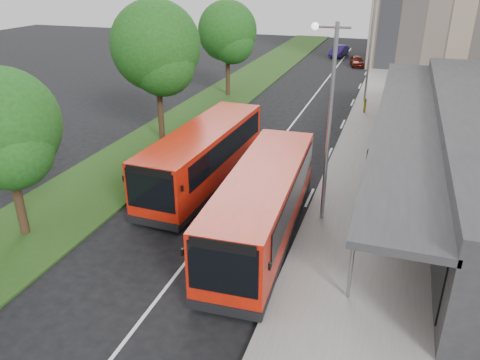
# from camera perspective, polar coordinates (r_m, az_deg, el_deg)

# --- Properties ---
(ground) EXTENTS (120.00, 120.00, 0.00)m
(ground) POSITION_cam_1_polar(r_m,az_deg,el_deg) (19.70, -3.29, -5.72)
(ground) COLOR black
(ground) RESTS_ON ground
(pavement) EXTENTS (5.00, 80.00, 0.15)m
(pavement) POSITION_cam_1_polar(r_m,az_deg,el_deg) (37.06, 17.39, 8.01)
(pavement) COLOR gray
(pavement) RESTS_ON ground
(grass_verge) EXTENTS (5.00, 80.00, 0.10)m
(grass_verge) POSITION_cam_1_polar(r_m,az_deg,el_deg) (39.45, -1.98, 10.03)
(grass_verge) COLOR #1C3F14
(grass_verge) RESTS_ON ground
(lane_centre_line) EXTENTS (0.12, 70.00, 0.01)m
(lane_centre_line) POSITION_cam_1_polar(r_m,az_deg,el_deg) (32.94, 6.47, 6.86)
(lane_centre_line) COLOR silver
(lane_centre_line) RESTS_ON ground
(kerb_dashes) EXTENTS (0.12, 56.00, 0.01)m
(kerb_dashes) POSITION_cam_1_polar(r_m,az_deg,el_deg) (36.26, 13.03, 8.03)
(kerb_dashes) COLOR silver
(kerb_dashes) RESTS_ON ground
(tree_near) EXTENTS (4.27, 4.27, 6.79)m
(tree_near) POSITION_cam_1_polar(r_m,az_deg,el_deg) (19.42, -26.79, 5.30)
(tree_near) COLOR #2F2013
(tree_near) RESTS_ON ground
(tree_mid) EXTENTS (5.22, 5.22, 8.40)m
(tree_mid) POSITION_cam_1_polar(r_m,az_deg,el_deg) (28.59, -10.15, 15.12)
(tree_mid) COLOR #2F2013
(tree_mid) RESTS_ON ground
(tree_far) EXTENTS (4.76, 4.76, 7.65)m
(tree_far) POSITION_cam_1_polar(r_m,az_deg,el_deg) (39.51, -1.54, 17.27)
(tree_far) COLOR #2F2013
(tree_far) RESTS_ON ground
(lamp_post_near) EXTENTS (1.44, 0.28, 8.00)m
(lamp_post_near) POSITION_cam_1_polar(r_m,az_deg,el_deg) (18.63, 10.66, 7.92)
(lamp_post_near) COLOR gray
(lamp_post_near) RESTS_ON pavement
(lamp_post_far) EXTENTS (1.44, 0.28, 8.00)m
(lamp_post_far) POSITION_cam_1_polar(r_m,az_deg,el_deg) (38.16, 15.53, 15.85)
(lamp_post_far) COLOR gray
(lamp_post_far) RESTS_ON pavement
(bus_main) EXTENTS (3.08, 10.27, 2.87)m
(bus_main) POSITION_cam_1_polar(r_m,az_deg,el_deg) (18.24, 2.77, -3.05)
(bus_main) COLOR red
(bus_main) RESTS_ON ground
(bus_second) EXTENTS (2.97, 10.21, 2.86)m
(bus_second) POSITION_cam_1_polar(r_m,az_deg,el_deg) (22.99, -4.41, 2.90)
(bus_second) COLOR red
(bus_second) RESTS_ON ground
(litter_bin) EXTENTS (0.54, 0.54, 0.84)m
(litter_bin) POSITION_cam_1_polar(r_m,az_deg,el_deg) (26.17, 15.65, 2.67)
(litter_bin) COLOR #3E2419
(litter_bin) RESTS_ON pavement
(bollard) EXTENTS (0.22, 0.22, 1.06)m
(bollard) POSITION_cam_1_polar(r_m,az_deg,el_deg) (35.83, 14.98, 8.76)
(bollard) COLOR #DDB80B
(bollard) RESTS_ON pavement
(car_near) EXTENTS (1.97, 3.47, 1.11)m
(car_near) POSITION_cam_1_polar(r_m,az_deg,el_deg) (54.37, 14.06, 13.90)
(car_near) COLOR #57140C
(car_near) RESTS_ON ground
(car_far) EXTENTS (1.99, 4.14, 1.31)m
(car_far) POSITION_cam_1_polar(r_m,az_deg,el_deg) (60.03, 11.98, 15.14)
(car_far) COLOR navy
(car_far) RESTS_ON ground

